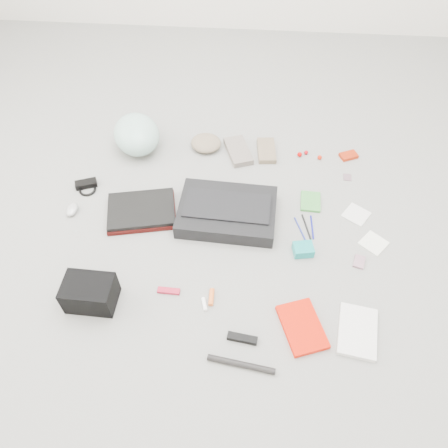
# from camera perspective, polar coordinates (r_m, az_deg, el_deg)

# --- Properties ---
(ground_plane) EXTENTS (4.00, 4.00, 0.00)m
(ground_plane) POSITION_cam_1_polar(r_m,az_deg,el_deg) (2.13, -0.00, -0.85)
(ground_plane) COLOR gray
(messenger_bag) EXTENTS (0.49, 0.36, 0.08)m
(messenger_bag) POSITION_cam_1_polar(r_m,az_deg,el_deg) (2.16, 0.41, 1.60)
(messenger_bag) COLOR black
(messenger_bag) RESTS_ON ground_plane
(bag_flap) EXTENTS (0.43, 0.21, 0.01)m
(bag_flap) POSITION_cam_1_polar(r_m,az_deg,el_deg) (2.12, 0.42, 2.39)
(bag_flap) COLOR black
(bag_flap) RESTS_ON messenger_bag
(laptop_sleeve) EXTENTS (0.38, 0.31, 0.02)m
(laptop_sleeve) POSITION_cam_1_polar(r_m,az_deg,el_deg) (2.23, -10.68, 1.54)
(laptop_sleeve) COLOR #3D0B09
(laptop_sleeve) RESTS_ON ground_plane
(laptop) EXTENTS (0.37, 0.30, 0.02)m
(laptop) POSITION_cam_1_polar(r_m,az_deg,el_deg) (2.22, -10.76, 1.92)
(laptop) COLOR black
(laptop) RESTS_ON laptop_sleeve
(bike_helmet) EXTENTS (0.36, 0.39, 0.19)m
(bike_helmet) POSITION_cam_1_polar(r_m,az_deg,el_deg) (2.55, -11.34, 11.42)
(bike_helmet) COLOR #A5D3C6
(bike_helmet) RESTS_ON ground_plane
(beanie) EXTENTS (0.22, 0.21, 0.06)m
(beanie) POSITION_cam_1_polar(r_m,az_deg,el_deg) (2.54, -2.37, 10.53)
(beanie) COLOR #816F59
(beanie) RESTS_ON ground_plane
(mitten_left) EXTENTS (0.18, 0.25, 0.03)m
(mitten_left) POSITION_cam_1_polar(r_m,az_deg,el_deg) (2.51, 1.87, 9.50)
(mitten_left) COLOR slate
(mitten_left) RESTS_ON ground_plane
(mitten_right) EXTENTS (0.11, 0.20, 0.03)m
(mitten_right) POSITION_cam_1_polar(r_m,az_deg,el_deg) (2.53, 5.57, 9.53)
(mitten_right) COLOR #7B6951
(mitten_right) RESTS_ON ground_plane
(power_brick) EXTENTS (0.12, 0.09, 0.03)m
(power_brick) POSITION_cam_1_polar(r_m,az_deg,el_deg) (2.44, -17.56, 5.02)
(power_brick) COLOR black
(power_brick) RESTS_ON ground_plane
(cable_coil) EXTENTS (0.10, 0.10, 0.01)m
(cable_coil) POSITION_cam_1_polar(r_m,az_deg,el_deg) (2.41, -17.39, 4.30)
(cable_coil) COLOR black
(cable_coil) RESTS_ON ground_plane
(mouse) EXTENTS (0.06, 0.09, 0.03)m
(mouse) POSITION_cam_1_polar(r_m,az_deg,el_deg) (2.33, -19.22, 1.79)
(mouse) COLOR #A7A7A7
(mouse) RESTS_ON ground_plane
(camera_bag) EXTENTS (0.21, 0.15, 0.14)m
(camera_bag) POSITION_cam_1_polar(r_m,az_deg,el_deg) (1.94, -17.10, -8.62)
(camera_bag) COLOR black
(camera_bag) RESTS_ON ground_plane
(multitool) EXTENTS (0.10, 0.03, 0.02)m
(multitool) POSITION_cam_1_polar(r_m,az_deg,el_deg) (1.95, -7.24, -8.66)
(multitool) COLOR maroon
(multitool) RESTS_ON ground_plane
(toiletry_tube_white) EXTENTS (0.03, 0.06, 0.02)m
(toiletry_tube_white) POSITION_cam_1_polar(r_m,az_deg,el_deg) (1.90, -2.58, -10.41)
(toiletry_tube_white) COLOR white
(toiletry_tube_white) RESTS_ON ground_plane
(toiletry_tube_orange) EXTENTS (0.02, 0.08, 0.02)m
(toiletry_tube_orange) POSITION_cam_1_polar(r_m,az_deg,el_deg) (1.92, -1.65, -9.51)
(toiletry_tube_orange) COLOR orange
(toiletry_tube_orange) RESTS_ON ground_plane
(u_lock) EXTENTS (0.13, 0.05, 0.02)m
(u_lock) POSITION_cam_1_polar(r_m,az_deg,el_deg) (1.83, 2.41, -14.70)
(u_lock) COLOR black
(u_lock) RESTS_ON ground_plane
(bike_pump) EXTENTS (0.27, 0.06, 0.02)m
(bike_pump) POSITION_cam_1_polar(r_m,az_deg,el_deg) (1.79, 2.25, -17.85)
(bike_pump) COLOR black
(bike_pump) RESTS_ON ground_plane
(book_red) EXTENTS (0.22, 0.27, 0.02)m
(book_red) POSITION_cam_1_polar(r_m,az_deg,el_deg) (1.88, 10.16, -13.08)
(book_red) COLOR #EE1702
(book_red) RESTS_ON ground_plane
(book_white) EXTENTS (0.19, 0.25, 0.02)m
(book_white) POSITION_cam_1_polar(r_m,az_deg,el_deg) (1.92, 17.03, -13.27)
(book_white) COLOR silver
(book_white) RESTS_ON ground_plane
(notepad) EXTENTS (0.11, 0.14, 0.02)m
(notepad) POSITION_cam_1_polar(r_m,az_deg,el_deg) (2.29, 11.23, 2.89)
(notepad) COLOR #3D8A3A
(notepad) RESTS_ON ground_plane
(pen_blue) EXTENTS (0.06, 0.14, 0.01)m
(pen_blue) POSITION_cam_1_polar(r_m,az_deg,el_deg) (2.17, 9.91, -0.65)
(pen_blue) COLOR navy
(pen_blue) RESTS_ON ground_plane
(pen_black) EXTENTS (0.04, 0.15, 0.01)m
(pen_black) POSITION_cam_1_polar(r_m,az_deg,el_deg) (2.18, 10.70, -0.35)
(pen_black) COLOR black
(pen_black) RESTS_ON ground_plane
(pen_navy) EXTENTS (0.01, 0.15, 0.01)m
(pen_navy) POSITION_cam_1_polar(r_m,az_deg,el_deg) (2.19, 11.43, -0.40)
(pen_navy) COLOR navy
(pen_navy) RESTS_ON ground_plane
(accordion_wallet) EXTENTS (0.10, 0.09, 0.05)m
(accordion_wallet) POSITION_cam_1_polar(r_m,az_deg,el_deg) (2.07, 10.29, -3.29)
(accordion_wallet) COLOR teal
(accordion_wallet) RESTS_ON ground_plane
(card_deck) EXTENTS (0.07, 0.08, 0.01)m
(card_deck) POSITION_cam_1_polar(r_m,az_deg,el_deg) (2.11, 17.24, -4.74)
(card_deck) COLOR gray
(card_deck) RESTS_ON ground_plane
(napkin_top) EXTENTS (0.16, 0.16, 0.01)m
(napkin_top) POSITION_cam_1_polar(r_m,az_deg,el_deg) (2.29, 16.90, 1.19)
(napkin_top) COLOR silver
(napkin_top) RESTS_ON ground_plane
(napkin_bottom) EXTENTS (0.15, 0.15, 0.01)m
(napkin_bottom) POSITION_cam_1_polar(r_m,az_deg,el_deg) (2.20, 18.95, -2.39)
(napkin_bottom) COLOR white
(napkin_bottom) RESTS_ON ground_plane
(lollipop_a) EXTENTS (0.03, 0.03, 0.03)m
(lollipop_a) POSITION_cam_1_polar(r_m,az_deg,el_deg) (2.53, 9.85, 8.94)
(lollipop_a) COLOR #BD0000
(lollipop_a) RESTS_ON ground_plane
(lollipop_b) EXTENTS (0.03, 0.03, 0.02)m
(lollipop_b) POSITION_cam_1_polar(r_m,az_deg,el_deg) (2.55, 10.68, 9.17)
(lollipop_b) COLOR #A4050D
(lollipop_b) RESTS_ON ground_plane
(lollipop_c) EXTENTS (0.03, 0.03, 0.03)m
(lollipop_c) POSITION_cam_1_polar(r_m,az_deg,el_deg) (2.53, 12.39, 8.49)
(lollipop_c) COLOR red
(lollipop_c) RESTS_ON ground_plane
(altoids_tin) EXTENTS (0.11, 0.09, 0.02)m
(altoids_tin) POSITION_cam_1_polar(r_m,az_deg,el_deg) (2.59, 15.96, 8.58)
(altoids_tin) COLOR #AC260B
(altoids_tin) RESTS_ON ground_plane
(stamp_sheet) EXTENTS (0.05, 0.05, 0.00)m
(stamp_sheet) POSITION_cam_1_polar(r_m,az_deg,el_deg) (2.47, 15.81, 5.89)
(stamp_sheet) COLOR #775A65
(stamp_sheet) RESTS_ON ground_plane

